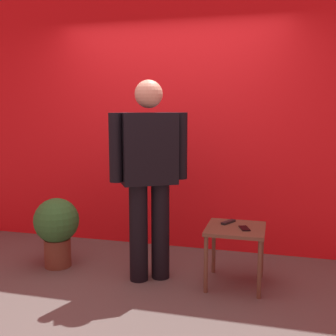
{
  "coord_description": "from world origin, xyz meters",
  "views": [
    {
      "loc": [
        1.13,
        -3.07,
        1.58
      ],
      "look_at": [
        0.18,
        0.55,
        1.02
      ],
      "focal_mm": 44.56,
      "sensor_mm": 36.0,
      "label": 1
    }
  ],
  "objects": [
    {
      "name": "side_table",
      "position": [
        0.81,
        0.5,
        0.45
      ],
      "size": [
        0.51,
        0.51,
        0.53
      ],
      "color": "brown",
      "rests_on": "ground_plane"
    },
    {
      "name": "back_wall_red",
      "position": [
        0.0,
        1.42,
        1.53
      ],
      "size": [
        5.32,
        0.12,
        3.06
      ],
      "primitive_type": "cube",
      "color": "red",
      "rests_on": "ground_plane"
    },
    {
      "name": "cell_phone",
      "position": [
        0.89,
        0.46,
        0.53
      ],
      "size": [
        0.11,
        0.16,
        0.01
      ],
      "primitive_type": "cube",
      "rotation": [
        0.0,
        0.0,
        0.34
      ],
      "color": "black",
      "rests_on": "side_table"
    },
    {
      "name": "ground_plane",
      "position": [
        0.0,
        0.0,
        0.0
      ],
      "size": [
        12.0,
        12.0,
        0.0
      ],
      "primitive_type": "plane",
      "color": "#59544F"
    },
    {
      "name": "tv_remote",
      "position": [
        0.73,
        0.61,
        0.54
      ],
      "size": [
        0.12,
        0.17,
        0.02
      ],
      "primitive_type": "cube",
      "rotation": [
        0.0,
        0.0,
        -0.51
      ],
      "color": "black",
      "rests_on": "side_table"
    },
    {
      "name": "potted_plant",
      "position": [
        -0.93,
        0.48,
        0.41
      ],
      "size": [
        0.44,
        0.44,
        0.69
      ],
      "color": "brown",
      "rests_on": "ground_plane"
    },
    {
      "name": "standing_person",
      "position": [
        0.04,
        0.43,
        1.01
      ],
      "size": [
        0.67,
        0.46,
        1.8
      ],
      "color": "black",
      "rests_on": "ground_plane"
    }
  ]
}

